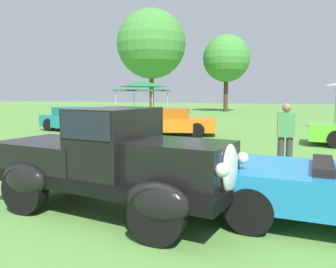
{
  "coord_description": "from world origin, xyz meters",
  "views": [
    {
      "loc": [
        2.39,
        -4.75,
        1.94
      ],
      "look_at": [
        -0.75,
        3.25,
        0.91
      ],
      "focal_mm": 36.99,
      "sensor_mm": 36.0,
      "label": 1
    }
  ],
  "objects_px": {
    "show_car_orange": "(172,122)",
    "feature_pickup_truck": "(112,160)",
    "spectator_near_truck": "(286,135)",
    "canopy_tent_left_field": "(142,85)",
    "show_car_teal": "(75,119)"
  },
  "relations": [
    {
      "from": "feature_pickup_truck",
      "to": "spectator_near_truck",
      "type": "xyz_separation_m",
      "value": [
        2.46,
        4.15,
        0.05
      ]
    },
    {
      "from": "show_car_orange",
      "to": "spectator_near_truck",
      "type": "distance_m",
      "value": 7.95
    },
    {
      "from": "show_car_teal",
      "to": "show_car_orange",
      "type": "distance_m",
      "value": 5.13
    },
    {
      "from": "show_car_teal",
      "to": "spectator_near_truck",
      "type": "height_order",
      "value": "spectator_near_truck"
    },
    {
      "from": "show_car_orange",
      "to": "spectator_near_truck",
      "type": "relative_size",
      "value": 2.52
    },
    {
      "from": "feature_pickup_truck",
      "to": "show_car_orange",
      "type": "xyz_separation_m",
      "value": [
        -2.79,
        10.11,
        -0.26
      ]
    },
    {
      "from": "show_car_orange",
      "to": "spectator_near_truck",
      "type": "height_order",
      "value": "spectator_near_truck"
    },
    {
      "from": "spectator_near_truck",
      "to": "canopy_tent_left_field",
      "type": "relative_size",
      "value": 0.59
    },
    {
      "from": "feature_pickup_truck",
      "to": "show_car_orange",
      "type": "distance_m",
      "value": 10.49
    },
    {
      "from": "spectator_near_truck",
      "to": "canopy_tent_left_field",
      "type": "height_order",
      "value": "canopy_tent_left_field"
    },
    {
      "from": "show_car_teal",
      "to": "show_car_orange",
      "type": "height_order",
      "value": "same"
    },
    {
      "from": "show_car_orange",
      "to": "canopy_tent_left_field",
      "type": "height_order",
      "value": "canopy_tent_left_field"
    },
    {
      "from": "show_car_orange",
      "to": "spectator_near_truck",
      "type": "bearing_deg",
      "value": -48.6
    },
    {
      "from": "spectator_near_truck",
      "to": "show_car_teal",
      "type": "bearing_deg",
      "value": 151.48
    },
    {
      "from": "show_car_orange",
      "to": "feature_pickup_truck",
      "type": "bearing_deg",
      "value": -74.56
    }
  ]
}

